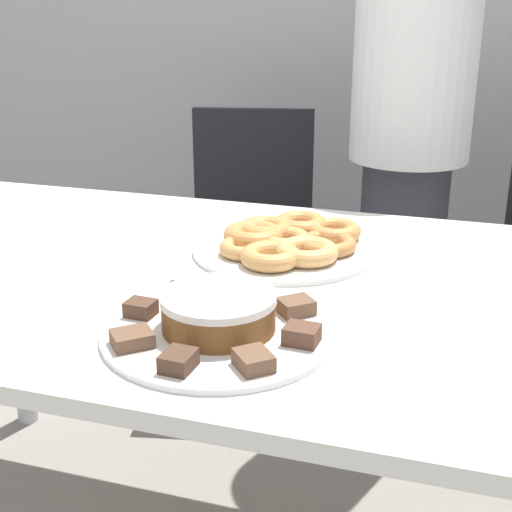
% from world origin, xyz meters
% --- Properties ---
extents(table, '(1.86, 0.94, 0.73)m').
position_xyz_m(table, '(0.00, 0.00, 0.66)').
color(table, silver).
rests_on(table, ground_plane).
extents(person_standing, '(0.33, 0.33, 1.58)m').
position_xyz_m(person_standing, '(0.17, 0.85, 0.83)').
color(person_standing, '#383842').
rests_on(person_standing, ground_plane).
extents(office_chair_left, '(0.52, 0.52, 0.87)m').
position_xyz_m(office_chair_left, '(-0.31, 0.90, 0.41)').
color(office_chair_left, black).
rests_on(office_chair_left, ground_plane).
extents(plate_cake, '(0.36, 0.36, 0.01)m').
position_xyz_m(plate_cake, '(-0.00, -0.24, 0.73)').
color(plate_cake, white).
rests_on(plate_cake, table).
extents(plate_donuts, '(0.37, 0.37, 0.01)m').
position_xyz_m(plate_donuts, '(0.00, 0.15, 0.73)').
color(plate_donuts, white).
rests_on(plate_donuts, table).
extents(frosted_cake, '(0.18, 0.18, 0.06)m').
position_xyz_m(frosted_cake, '(-0.00, -0.24, 0.77)').
color(frosted_cake, brown).
rests_on(frosted_cake, plate_cake).
extents(lamington_0, '(0.07, 0.07, 0.02)m').
position_xyz_m(lamington_0, '(0.10, -0.15, 0.75)').
color(lamington_0, brown).
rests_on(lamington_0, plate_cake).
extents(lamington_1, '(0.04, 0.05, 0.02)m').
position_xyz_m(lamington_1, '(0.01, -0.11, 0.75)').
color(lamington_1, brown).
rests_on(lamington_1, plate_cake).
extents(lamington_2, '(0.07, 0.07, 0.02)m').
position_xyz_m(lamington_2, '(-0.09, -0.14, 0.75)').
color(lamington_2, brown).
rests_on(lamington_2, plate_cake).
extents(lamington_3, '(0.05, 0.04, 0.02)m').
position_xyz_m(lamington_3, '(-0.14, -0.23, 0.75)').
color(lamington_3, '#513828').
rests_on(lamington_3, plate_cake).
extents(lamington_4, '(0.08, 0.07, 0.02)m').
position_xyz_m(lamington_4, '(-0.10, -0.33, 0.75)').
color(lamington_4, brown).
rests_on(lamington_4, plate_cake).
extents(lamington_5, '(0.04, 0.05, 0.03)m').
position_xyz_m(lamington_5, '(-0.01, -0.37, 0.75)').
color(lamington_5, '#513828').
rests_on(lamington_5, plate_cake).
extents(lamington_6, '(0.07, 0.07, 0.02)m').
position_xyz_m(lamington_6, '(0.09, -0.34, 0.75)').
color(lamington_6, brown).
rests_on(lamington_6, plate_cake).
extents(lamington_7, '(0.05, 0.05, 0.03)m').
position_xyz_m(lamington_7, '(0.13, -0.25, 0.75)').
color(lamington_7, brown).
rests_on(lamington_7, plate_cake).
extents(donut_0, '(0.11, 0.11, 0.03)m').
position_xyz_m(donut_0, '(0.00, 0.15, 0.75)').
color(donut_0, tan).
rests_on(donut_0, plate_donuts).
extents(donut_1, '(0.11, 0.11, 0.03)m').
position_xyz_m(donut_1, '(0.00, 0.05, 0.76)').
color(donut_1, tan).
rests_on(donut_1, plate_donuts).
extents(donut_2, '(0.12, 0.12, 0.03)m').
position_xyz_m(donut_2, '(0.06, 0.09, 0.76)').
color(donut_2, '#E5AD66').
rests_on(donut_2, plate_donuts).
extents(donut_3, '(0.12, 0.12, 0.03)m').
position_xyz_m(donut_3, '(0.09, 0.15, 0.75)').
color(donut_3, '#C68447').
rests_on(donut_3, plate_donuts).
extents(donut_4, '(0.11, 0.11, 0.03)m').
position_xyz_m(donut_4, '(0.08, 0.23, 0.76)').
color(donut_4, '#D18E4C').
rests_on(donut_4, plate_donuts).
extents(donut_5, '(0.12, 0.12, 0.04)m').
position_xyz_m(donut_5, '(0.01, 0.25, 0.76)').
color(donut_5, '#D18E4C').
rests_on(donut_5, plate_donuts).
extents(donut_6, '(0.12, 0.12, 0.04)m').
position_xyz_m(donut_6, '(-0.05, 0.19, 0.76)').
color(donut_6, '#D18E4C').
rests_on(donut_6, plate_donuts).
extents(donut_7, '(0.12, 0.12, 0.04)m').
position_xyz_m(donut_7, '(-0.07, 0.15, 0.76)').
color(donut_7, '#D18E4C').
rests_on(donut_7, plate_donuts).
extents(donut_8, '(0.10, 0.10, 0.03)m').
position_xyz_m(donut_8, '(-0.06, 0.08, 0.75)').
color(donut_8, tan).
rests_on(donut_8, plate_donuts).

